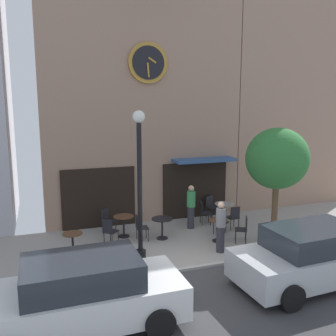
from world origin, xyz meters
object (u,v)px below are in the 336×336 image
(cafe_chair_outer, at_px, (243,227))
(cafe_chair_mid_row, at_px, (234,216))
(cafe_chair_facing_street, at_px, (140,226))
(cafe_table_near_door, at_px, (218,227))
(pedestrian_grey, at_px, (221,226))
(street_lamp, at_px, (140,187))
(cafe_table_center_left, at_px, (224,208))
(street_tree, at_px, (277,159))
(cafe_table_near_curb, at_px, (124,222))
(pedestrian_green, at_px, (191,206))
(parked_car_silver, at_px, (313,256))
(cafe_chair_near_tree, at_px, (220,219))
(cafe_chair_near_lamp, at_px, (203,211))
(cafe_table_center_right, at_px, (162,224))
(cafe_chair_right_end, at_px, (211,205))
(cafe_table_center, at_px, (73,241))
(cafe_chair_left_end, at_px, (107,219))
(parked_car_white, at_px, (83,294))
(cafe_chair_facing_wall, at_px, (109,230))

(cafe_chair_outer, relative_size, cafe_chair_mid_row, 1.00)
(cafe_chair_facing_street, bearing_deg, cafe_table_near_door, -20.78)
(pedestrian_grey, bearing_deg, cafe_table_near_door, 67.37)
(street_lamp, height_order, cafe_table_center_left, street_lamp)
(street_tree, height_order, cafe_table_near_curb, street_tree)
(cafe_table_near_curb, height_order, pedestrian_green, pedestrian_green)
(street_tree, distance_m, parked_car_silver, 3.44)
(cafe_chair_mid_row, xyz_separation_m, cafe_chair_near_tree, (-0.64, -0.16, 0.00))
(street_lamp, bearing_deg, cafe_chair_outer, 5.65)
(cafe_table_near_door, bearing_deg, cafe_table_center_left, 56.87)
(cafe_table_center_left, height_order, cafe_chair_near_lamp, cafe_chair_near_lamp)
(cafe_table_center_right, distance_m, cafe_chair_right_end, 3.17)
(cafe_table_center, bearing_deg, cafe_table_center_left, 13.51)
(cafe_table_center_right, distance_m, cafe_table_center_left, 3.05)
(cafe_table_center_left, relative_size, cafe_chair_mid_row, 0.87)
(street_tree, xyz_separation_m, cafe_chair_mid_row, (-0.49, 1.82, -2.40))
(street_lamp, distance_m, cafe_table_center_left, 5.14)
(cafe_chair_mid_row, bearing_deg, cafe_chair_near_tree, -166.06)
(street_tree, bearing_deg, cafe_chair_left_end, 148.74)
(cafe_table_center_left, distance_m, cafe_chair_outer, 2.19)
(cafe_table_near_curb, distance_m, cafe_chair_facing_street, 0.71)
(pedestrian_green, xyz_separation_m, parked_car_white, (-4.62, -5.13, -0.10))
(parked_car_white, bearing_deg, street_lamp, 54.49)
(cafe_table_center, bearing_deg, cafe_chair_near_lamp, 16.50)
(street_tree, xyz_separation_m, cafe_table_near_door, (-1.60, 0.92, -2.41))
(cafe_chair_near_lamp, distance_m, pedestrian_green, 0.79)
(cafe_chair_near_tree, height_order, pedestrian_grey, pedestrian_grey)
(cafe_chair_outer, bearing_deg, street_tree, -33.29)
(cafe_table_near_curb, bearing_deg, cafe_chair_outer, -26.63)
(cafe_table_center, height_order, cafe_chair_facing_street, cafe_chair_facing_street)
(cafe_table_center_left, distance_m, pedestrian_green, 1.57)
(cafe_chair_outer, distance_m, cafe_chair_right_end, 2.93)
(cafe_chair_left_end, distance_m, pedestrian_green, 3.16)
(cafe_table_center_right, relative_size, pedestrian_green, 0.44)
(cafe_chair_facing_street, bearing_deg, cafe_chair_near_tree, -4.07)
(cafe_table_near_door, relative_size, parked_car_silver, 0.18)
(pedestrian_green, relative_size, parked_car_white, 0.39)
(cafe_chair_mid_row, relative_size, cafe_chair_left_end, 1.00)
(cafe_chair_right_end, xyz_separation_m, pedestrian_green, (-1.31, -0.99, 0.33))
(cafe_chair_facing_wall, height_order, cafe_chair_facing_street, same)
(cafe_table_center_right, xyz_separation_m, pedestrian_grey, (1.38, -1.74, 0.33))
(cafe_chair_near_lamp, height_order, pedestrian_green, pedestrian_green)
(cafe_table_near_door, distance_m, cafe_chair_facing_street, 2.70)
(cafe_table_center, relative_size, cafe_table_center_left, 0.97)
(cafe_chair_mid_row, distance_m, cafe_chair_left_end, 4.72)
(cafe_table_near_door, xyz_separation_m, cafe_chair_near_lamp, (0.29, 1.86, 0.01))
(cafe_table_near_door, xyz_separation_m, pedestrian_grey, (-0.36, -0.86, 0.34))
(cafe_chair_right_end, xyz_separation_m, cafe_chair_facing_street, (-3.48, -1.60, 0.00))
(cafe_table_center_left, xyz_separation_m, pedestrian_grey, (-1.52, -2.65, 0.29))
(street_tree, xyz_separation_m, parked_car_white, (-6.58, -2.65, -2.17))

